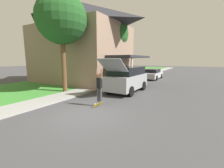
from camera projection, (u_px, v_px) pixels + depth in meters
ground_plane at (86, 113)px, 7.32m from camera, size 120.00×120.00×0.00m
lawn at (65, 83)px, 16.42m from camera, size 10.00×80.00×0.08m
sidewalk at (98, 87)px, 14.22m from camera, size 1.80×80.00×0.10m
house at (81, 41)px, 17.38m from camera, size 12.85×8.32×8.90m
lawn_tree_near at (61, 19)px, 11.19m from camera, size 3.80×3.80×7.46m
lawn_tree_far at (106, 34)px, 16.86m from camera, size 4.99×4.99×7.88m
suv_parked at (127, 78)px, 12.18m from camera, size 2.17×5.12×2.69m
car_down_street at (153, 74)px, 20.35m from camera, size 1.85×4.55×1.35m
skateboarder at (99, 85)px, 8.28m from camera, size 0.41×0.21×1.83m
skateboard at (98, 104)px, 8.42m from camera, size 0.20×0.80×0.24m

